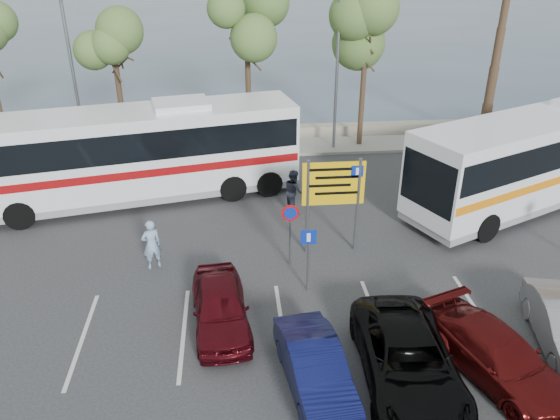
{
  "coord_description": "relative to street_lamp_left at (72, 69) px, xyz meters",
  "views": [
    {
      "loc": [
        -2.46,
        -13.83,
        10.44
      ],
      "look_at": [
        -0.89,
        3.0,
        1.86
      ],
      "focal_mm": 35.0,
      "sensor_mm": 36.0,
      "label": 1
    }
  ],
  "objects": [
    {
      "name": "ground",
      "position": [
        10.0,
        -13.52,
        -4.6
      ],
      "size": [
        120.0,
        120.0,
        0.0
      ],
      "primitive_type": "plane",
      "color": "#2E2E31",
      "rests_on": "ground"
    },
    {
      "name": "kerb_strip",
      "position": [
        10.0,
        0.48,
        -4.52
      ],
      "size": [
        44.0,
        2.4,
        0.15
      ],
      "primitive_type": "cube",
      "color": "#9C998E",
      "rests_on": "ground"
    },
    {
      "name": "seawall",
      "position": [
        10.0,
        2.48,
        -4.3
      ],
      "size": [
        48.0,
        0.8,
        0.6
      ],
      "primitive_type": "cube",
      "color": "gray",
      "rests_on": "ground"
    },
    {
      "name": "sea",
      "position": [
        10.0,
        46.48,
        -4.59
      ],
      "size": [
        140.0,
        140.0,
        0.0
      ],
      "primitive_type": "plane",
      "color": "#39495C",
      "rests_on": "ground"
    },
    {
      "name": "tree_left",
      "position": [
        2.0,
        0.48,
        1.41
      ],
      "size": [
        3.2,
        3.2,
        7.2
      ],
      "color": "#382619",
      "rests_on": "kerb_strip"
    },
    {
      "name": "tree_mid",
      "position": [
        8.5,
        0.48,
        2.06
      ],
      "size": [
        3.2,
        3.2,
        8.0
      ],
      "color": "#382619",
      "rests_on": "kerb_strip"
    },
    {
      "name": "tree_right",
      "position": [
        14.5,
        0.48,
        1.57
      ],
      "size": [
        3.2,
        3.2,
        7.4
      ],
      "color": "#382619",
      "rests_on": "kerb_strip"
    },
    {
      "name": "street_lamp_left",
      "position": [
        0.0,
        0.0,
        0.0
      ],
      "size": [
        0.45,
        1.15,
        8.01
      ],
      "color": "slate",
      "rests_on": "kerb_strip"
    },
    {
      "name": "street_lamp_right",
      "position": [
        13.0,
        0.0,
        0.0
      ],
      "size": [
        0.45,
        1.15,
        8.01
      ],
      "color": "slate",
      "rests_on": "kerb_strip"
    },
    {
      "name": "direction_sign",
      "position": [
        11.0,
        -10.32,
        -2.17
      ],
      "size": [
        2.2,
        0.12,
        3.6
      ],
      "color": "slate",
      "rests_on": "ground"
    },
    {
      "name": "sign_no_stop",
      "position": [
        9.4,
        -11.13,
        -3.02
      ],
      "size": [
        0.6,
        0.08,
        2.35
      ],
      "color": "slate",
      "rests_on": "ground"
    },
    {
      "name": "sign_parking",
      "position": [
        9.8,
        -12.73,
        -3.13
      ],
      "size": [
        0.5,
        0.07,
        2.25
      ],
      "color": "slate",
      "rests_on": "ground"
    },
    {
      "name": "lane_markings",
      "position": [
        8.86,
        -14.52,
        -4.6
      ],
      "size": [
        12.02,
        4.2,
        0.01
      ],
      "primitive_type": null,
      "color": "silver",
      "rests_on": "ground"
    },
    {
      "name": "coach_bus_left",
      "position": [
        3.5,
        -5.22,
        -2.63
      ],
      "size": [
        13.9,
        5.64,
        4.24
      ],
      "color": "white",
      "rests_on": "ground"
    },
    {
      "name": "coach_bus_right",
      "position": [
        20.65,
        -7.0,
        -2.66
      ],
      "size": [
        13.36,
        8.22,
        4.18
      ],
      "color": "white",
      "rests_on": "ground"
    },
    {
      "name": "car_blue",
      "position": [
        9.4,
        -17.02,
        -3.96
      ],
      "size": [
        1.87,
        4.05,
        1.29
      ],
      "primitive_type": "imported",
      "rotation": [
        0.0,
        0.0,
        0.13
      ],
      "color": "#0F1346",
      "rests_on": "ground"
    },
    {
      "name": "car_maroon",
      "position": [
        14.2,
        -17.02,
        -3.95
      ],
      "size": [
        3.22,
        4.81,
        1.29
      ],
      "primitive_type": "imported",
      "rotation": [
        0.0,
        0.0,
        0.35
      ],
      "color": "#530E0D",
      "rests_on": "ground"
    },
    {
      "name": "car_red",
      "position": [
        7.0,
        -14.26,
        -3.92
      ],
      "size": [
        1.94,
        4.09,
        1.35
      ],
      "primitive_type": "imported",
      "rotation": [
        0.0,
        0.0,
        0.09
      ],
      "color": "#4B0A12",
      "rests_on": "ground"
    },
    {
      "name": "suv_black",
      "position": [
        11.8,
        -17.02,
        -3.9
      ],
      "size": [
        2.58,
        5.16,
        1.4
      ],
      "primitive_type": "imported",
      "rotation": [
        0.0,
        0.0,
        -0.05
      ],
      "color": "black",
      "rests_on": "ground"
    },
    {
      "name": "pedestrian_near",
      "position": [
        4.65,
        -10.86,
        -3.68
      ],
      "size": [
        0.79,
        0.67,
        1.84
      ],
      "primitive_type": "imported",
      "rotation": [
        0.0,
        0.0,
        3.55
      ],
      "color": "#8BA9CA",
      "rests_on": "ground"
    },
    {
      "name": "pedestrian_far",
      "position": [
        10.0,
        -7.02,
        -3.67
      ],
      "size": [
        0.94,
        1.07,
        1.86
      ],
      "primitive_type": "imported",
      "rotation": [
        0.0,
        0.0,
        1.87
      ],
      "color": "#303648",
      "rests_on": "ground"
    }
  ]
}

